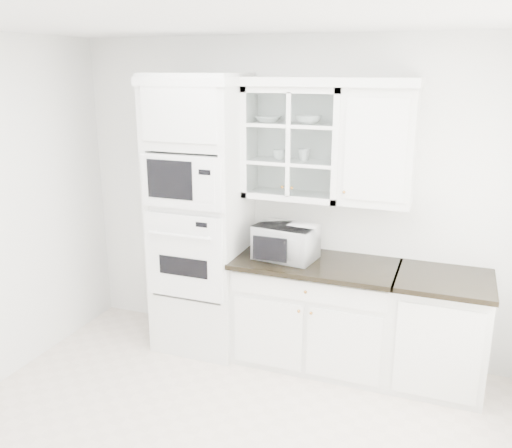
% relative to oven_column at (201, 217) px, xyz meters
% --- Properties ---
extents(room_shell, '(4.00, 3.50, 2.70)m').
position_rel_oven_column_xyz_m(room_shell, '(0.75, -0.99, 0.58)').
color(room_shell, white).
rests_on(room_shell, ground).
extents(oven_column, '(0.76, 0.68, 2.40)m').
position_rel_oven_column_xyz_m(oven_column, '(0.00, 0.00, 0.00)').
color(oven_column, white).
rests_on(oven_column, ground).
extents(base_cabinet_run, '(1.32, 0.67, 0.92)m').
position_rel_oven_column_xyz_m(base_cabinet_run, '(1.03, 0.03, -0.74)').
color(base_cabinet_run, white).
rests_on(base_cabinet_run, ground).
extents(extra_base_cabinet, '(0.72, 0.67, 0.92)m').
position_rel_oven_column_xyz_m(extra_base_cabinet, '(2.03, 0.03, -0.74)').
color(extra_base_cabinet, white).
rests_on(extra_base_cabinet, ground).
extents(upper_cabinet_glass, '(0.80, 0.33, 0.90)m').
position_rel_oven_column_xyz_m(upper_cabinet_glass, '(0.78, 0.17, 0.65)').
color(upper_cabinet_glass, white).
rests_on(upper_cabinet_glass, room_shell).
extents(upper_cabinet_solid, '(0.55, 0.33, 0.90)m').
position_rel_oven_column_xyz_m(upper_cabinet_solid, '(1.46, 0.17, 0.65)').
color(upper_cabinet_solid, white).
rests_on(upper_cabinet_solid, room_shell).
extents(crown_molding, '(2.14, 0.38, 0.07)m').
position_rel_oven_column_xyz_m(crown_molding, '(0.68, 0.14, 1.14)').
color(crown_molding, white).
rests_on(crown_molding, room_shell).
extents(countertop_microwave, '(0.54, 0.47, 0.28)m').
position_rel_oven_column_xyz_m(countertop_microwave, '(0.78, 0.01, -0.14)').
color(countertop_microwave, white).
rests_on(countertop_microwave, base_cabinet_run).
extents(bowl_a, '(0.22, 0.22, 0.05)m').
position_rel_oven_column_xyz_m(bowl_a, '(0.56, 0.17, 0.83)').
color(bowl_a, white).
rests_on(bowl_a, upper_cabinet_glass).
extents(bowl_b, '(0.23, 0.23, 0.07)m').
position_rel_oven_column_xyz_m(bowl_b, '(0.89, 0.16, 0.84)').
color(bowl_b, white).
rests_on(bowl_b, upper_cabinet_glass).
extents(cup_a, '(0.12, 0.12, 0.08)m').
position_rel_oven_column_xyz_m(cup_a, '(0.65, 0.16, 0.55)').
color(cup_a, white).
rests_on(cup_a, upper_cabinet_glass).
extents(cup_b, '(0.11, 0.11, 0.10)m').
position_rel_oven_column_xyz_m(cup_b, '(0.86, 0.18, 0.56)').
color(cup_b, white).
rests_on(cup_b, upper_cabinet_glass).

